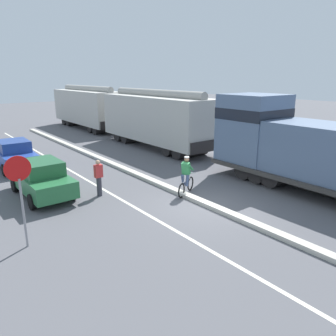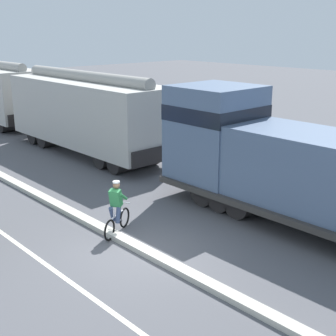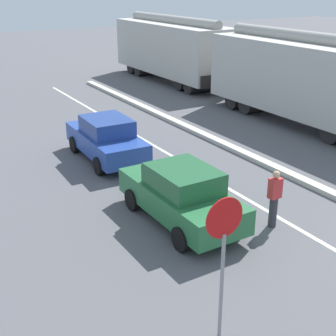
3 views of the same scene
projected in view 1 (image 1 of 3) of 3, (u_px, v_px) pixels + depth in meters
name	position (u px, v px, depth m)	size (l,w,h in m)	color
ground_plane	(205.00, 205.00, 13.37)	(120.00, 120.00, 0.00)	#56565B
median_curb	(128.00, 171.00, 17.91)	(0.36, 36.00, 0.16)	beige
lane_stripe	(88.00, 180.00, 16.52)	(0.14, 36.00, 0.01)	silver
locomotive	(317.00, 153.00, 14.44)	(3.10, 11.61, 4.20)	slate
hopper_car_lead	(156.00, 119.00, 23.61)	(2.90, 10.60, 4.18)	#B6B3AC
hopper_car_middle	(88.00, 107.00, 32.43)	(2.90, 10.60, 4.18)	#B9B6AF
parked_car_green	(41.00, 178.00, 14.18)	(1.86, 4.21, 1.62)	#286B3D
parked_car_blue	(14.00, 154.00, 18.52)	(1.93, 4.25, 1.62)	#28479E
cyclist	(186.00, 177.00, 14.39)	(1.55, 0.84, 1.71)	black
stop_sign	(20.00, 184.00, 9.60)	(0.76, 0.08, 2.88)	gray
pedestrian_by_cars	(99.00, 177.00, 14.20)	(0.34, 0.22, 1.62)	#33333D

